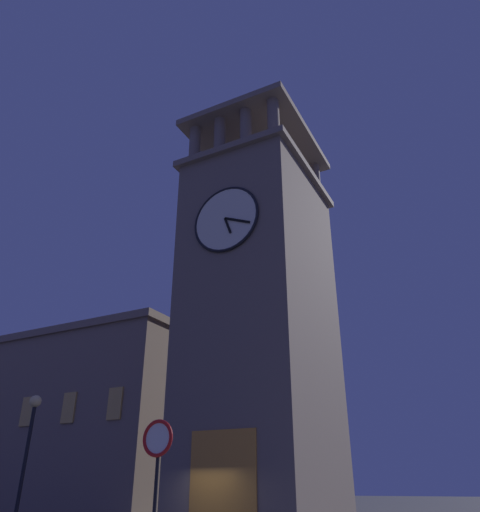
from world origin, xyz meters
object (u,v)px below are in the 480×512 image
object	(u,v)px
clocktower	(261,321)
street_lamp	(29,436)
adjacent_wing_building	(49,423)
no_horn_sign	(157,451)

from	to	relation	value
clocktower	street_lamp	xyz separation A→B (m)	(4.70, 10.46, -6.71)
adjacent_wing_building	no_horn_sign	size ratio (longest dim) A/B	7.17
clocktower	no_horn_sign	distance (m)	17.15
adjacent_wing_building	street_lamp	bearing A→B (deg)	136.19
clocktower	adjacent_wing_building	xyz separation A→B (m)	(17.66, -1.97, -4.36)
adjacent_wing_building	no_horn_sign	world-z (taller)	adjacent_wing_building
clocktower	no_horn_sign	xyz separation A→B (m)	(-4.30, 14.69, -7.74)
clocktower	adjacent_wing_building	size ratio (longest dim) A/B	1.13
adjacent_wing_building	street_lamp	world-z (taller)	adjacent_wing_building
street_lamp	no_horn_sign	size ratio (longest dim) A/B	1.60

